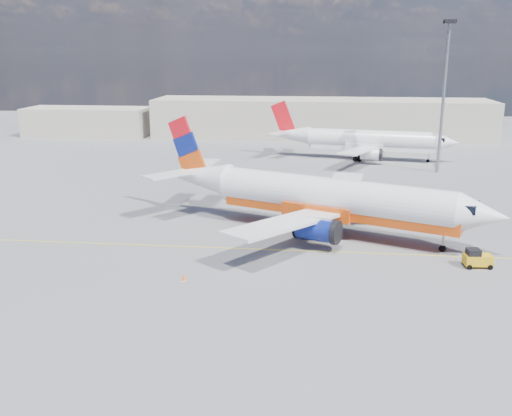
# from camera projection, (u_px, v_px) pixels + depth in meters

# --- Properties ---
(ground) EXTENTS (240.00, 240.00, 0.00)m
(ground) POSITION_uv_depth(u_px,v_px,m) (263.00, 261.00, 50.08)
(ground) COLOR slate
(ground) RESTS_ON ground
(taxi_line) EXTENTS (70.00, 0.15, 0.01)m
(taxi_line) POSITION_uv_depth(u_px,v_px,m) (266.00, 249.00, 52.96)
(taxi_line) COLOR yellow
(taxi_line) RESTS_ON ground
(terminal_main) EXTENTS (70.00, 14.00, 8.00)m
(terminal_main) POSITION_uv_depth(u_px,v_px,m) (321.00, 118.00, 120.36)
(terminal_main) COLOR beige
(terminal_main) RESTS_ON ground
(terminal_annex) EXTENTS (26.00, 10.00, 6.00)m
(terminal_annex) POSITION_uv_depth(u_px,v_px,m) (88.00, 122.00, 122.91)
(terminal_annex) COLOR beige
(terminal_annex) RESTS_ON ground
(main_jet) EXTENTS (35.90, 27.10, 11.01)m
(main_jet) POSITION_uv_depth(u_px,v_px,m) (322.00, 198.00, 56.95)
(main_jet) COLOR white
(main_jet) RESTS_ON ground
(second_jet) EXTENTS (31.68, 24.67, 9.57)m
(second_jet) POSITION_uv_depth(u_px,v_px,m) (365.00, 141.00, 95.88)
(second_jet) COLOR white
(second_jet) RESTS_ON ground
(gse_tug) EXTENTS (2.40, 1.62, 1.63)m
(gse_tug) POSITION_uv_depth(u_px,v_px,m) (477.00, 259.00, 48.48)
(gse_tug) COLOR black
(gse_tug) RESTS_ON ground
(traffic_cone) EXTENTS (0.39, 0.39, 0.55)m
(traffic_cone) POSITION_uv_depth(u_px,v_px,m) (183.00, 278.00, 45.72)
(traffic_cone) COLOR white
(traffic_cone) RESTS_ON ground
(floodlight_mast) EXTENTS (1.61, 1.61, 22.08)m
(floodlight_mast) POSITION_uv_depth(u_px,v_px,m) (445.00, 83.00, 82.99)
(floodlight_mast) COLOR gray
(floodlight_mast) RESTS_ON ground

